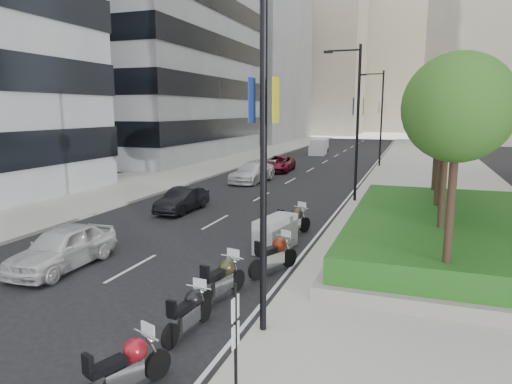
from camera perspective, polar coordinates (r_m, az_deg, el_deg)
The scene contains 29 objects.
ground at distance 12.77m, azimuth -20.03°, elevation -15.40°, with size 160.00×160.00×0.00m, color black.
sidewalk_right at distance 39.16m, azimuth 21.32°, elevation 1.70°, with size 10.00×100.00×0.15m, color #9E9B93.
sidewalk_left at distance 43.75m, azimuth -7.33°, elevation 3.14°, with size 8.00×100.00×0.15m, color #9E9B93.
lane_edge at distance 39.34m, azimuth 13.59°, elevation 2.05°, with size 0.12×100.00×0.01m, color silver.
lane_centre at distance 40.18m, azimuth 6.19°, elevation 2.44°, with size 0.12×100.00×0.01m, color silver.
building_grey_far at distance 85.40m, azimuth -2.53°, elevation 16.65°, with size 22.00×26.00×30.00m, color gray.
building_cream_left at distance 112.34m, azimuth 6.39°, elevation 16.07°, with size 26.00×24.00×34.00m, color #B7AD93.
building_cream_centre at distance 129.61m, azimuth 17.51°, elevation 15.77°, with size 30.00×24.00×38.00m, color #B7AD93.
planter at distance 19.59m, azimuth 25.97°, elevation -5.76°, with size 10.00×14.00×0.40m, color gray.
hedge at distance 19.44m, azimuth 26.11°, elevation -4.05°, with size 9.40×13.40×0.80m, color #133E11.
tree_0 at distance 12.81m, azimuth 23.95°, elevation 9.51°, with size 2.80×2.80×6.30m.
tree_1 at distance 16.80m, azimuth 22.94°, elevation 9.54°, with size 2.80×2.80×6.30m.
tree_2 at distance 20.80m, azimuth 22.31°, elevation 9.55°, with size 2.80×2.80×6.30m.
tree_3 at distance 24.79m, azimuth 21.89°, elevation 9.56°, with size 2.80×2.80×6.30m.
lamp_post_0 at distance 10.36m, azimuth 0.13°, elevation 8.42°, with size 2.34×0.45×9.00m.
lamp_post_1 at distance 26.99m, azimuth 12.29°, elevation 9.29°, with size 2.34×0.45×9.00m.
lamp_post_2 at distance 44.91m, azimuth 15.24°, elevation 9.44°, with size 2.34×0.45×9.00m.
parking_sign at distance 8.30m, azimuth -2.57°, elevation -18.07°, with size 0.06×0.32×2.50m.
motorcycle_1 at distance 9.57m, azimuth -16.00°, elevation -20.37°, with size 0.97×2.09×1.09m.
motorcycle_2 at distance 11.58m, azimuth -8.39°, elevation -14.59°, with size 0.69×2.08×1.03m.
motorcycle_3 at distance 13.35m, azimuth -4.27°, elevation -10.78°, with size 0.80×2.29×1.15m.
motorcycle_4 at distance 15.41m, azimuth 2.33°, elevation -7.86°, with size 1.13×2.15×1.15m.
motorcycle_5 at distance 17.77m, azimuth 2.48°, elevation -5.25°, with size 1.28×2.29×1.31m.
motorcycle_6 at distance 19.88m, azimuth 4.64°, elevation -3.66°, with size 1.18×2.23×1.19m.
car_a at distance 17.15m, azimuth -23.01°, elevation -6.38°, with size 1.73×4.30×1.47m, color silver.
car_b at distance 24.79m, azimuth -9.21°, elevation -0.98°, with size 1.35×3.86×1.27m, color black.
car_c at distance 34.63m, azimuth -0.45°, elevation 2.51°, with size 2.11×5.20×1.51m, color white.
car_d at distance 40.71m, azimuth 2.87°, elevation 3.55°, with size 2.28×4.94×1.37m, color maroon.
delivery_van at distance 56.77m, azimuth 7.86°, elevation 5.56°, with size 2.00×4.66×1.91m.
Camera 1 is at (7.56, -8.77, 5.39)m, focal length 32.00 mm.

